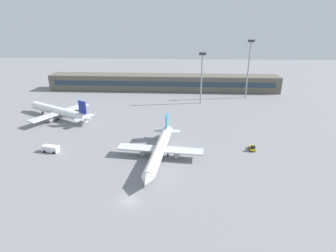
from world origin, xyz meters
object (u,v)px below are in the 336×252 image
airplane_mid (58,111)px  service_van_white (51,149)px  floodlight_tower_east (249,66)px  floodlight_tower_west (202,74)px  airplane_near (159,150)px  baggage_tug_yellow (252,148)px

airplane_mid → service_van_white: size_ratio=6.56×
airplane_mid → floodlight_tower_east: floodlight_tower_east is taller
floodlight_tower_west → floodlight_tower_east: (24.37, 11.40, 2.59)m
floodlight_tower_east → airplane_near: bearing=-119.4°
service_van_white → floodlight_tower_west: size_ratio=0.22×
airplane_near → baggage_tug_yellow: (29.05, 7.35, -2.01)m
airplane_mid → baggage_tug_yellow: size_ratio=9.63×
baggage_tug_yellow → service_van_white: size_ratio=0.68×
airplane_mid → floodlight_tower_west: 66.89m
floodlight_tower_west → floodlight_tower_east: bearing=25.1°
airplane_mid → floodlight_tower_east: 93.85m
airplane_near → airplane_mid: bearing=143.6°
baggage_tug_yellow → floodlight_tower_east: 65.92m
airplane_mid → floodlight_tower_east: size_ratio=1.22×
floodlight_tower_east → airplane_mid: bearing=-156.6°
airplane_near → floodlight_tower_west: (15.31, 59.00, 11.46)m
floodlight_tower_east → service_van_white: bearing=-137.5°
service_van_white → floodlight_tower_east: 101.80m
floodlight_tower_west → service_van_white: bearing=-131.3°
airplane_near → service_van_white: (-34.46, 2.45, -1.70)m
baggage_tug_yellow → service_van_white: bearing=-175.6°
service_van_white → floodlight_tower_east: floodlight_tower_east is taller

